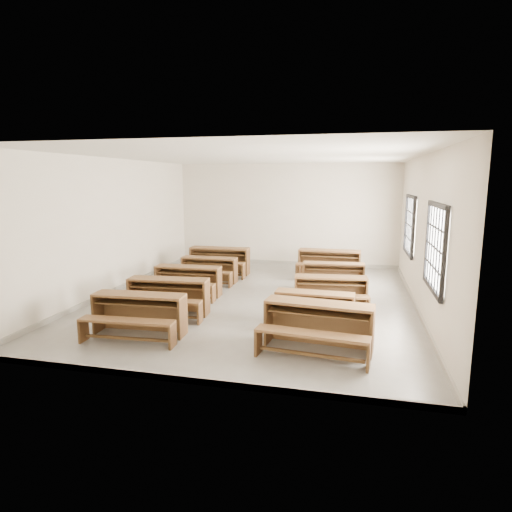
% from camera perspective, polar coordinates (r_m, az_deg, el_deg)
% --- Properties ---
extents(room, '(8.50, 8.50, 3.20)m').
position_cam_1_polar(room, '(9.48, 0.53, 6.79)').
color(room, gray).
rests_on(room, ground).
extents(desk_set_0, '(1.67, 0.93, 0.73)m').
position_cam_1_polar(desk_set_0, '(7.81, -15.42, -7.15)').
color(desk_set_0, brown).
rests_on(desk_set_0, ground).
extents(desk_set_1, '(1.69, 0.97, 0.73)m').
position_cam_1_polar(desk_set_1, '(8.84, -11.69, -4.95)').
color(desk_set_1, brown).
rests_on(desk_set_1, ground).
extents(desk_set_2, '(1.58, 0.85, 0.70)m').
position_cam_1_polar(desk_set_2, '(10.17, -9.11, -3.01)').
color(desk_set_2, brown).
rests_on(desk_set_2, ground).
extents(desk_set_3, '(1.48, 0.77, 0.67)m').
position_cam_1_polar(desk_set_3, '(11.43, -6.32, -1.58)').
color(desk_set_3, brown).
rests_on(desk_set_3, ground).
extents(desk_set_4, '(1.73, 0.92, 0.77)m').
position_cam_1_polar(desk_set_4, '(12.36, -4.93, -0.37)').
color(desk_set_4, brown).
rests_on(desk_set_4, ground).
extents(desk_set_5, '(1.81, 1.08, 0.77)m').
position_cam_1_polar(desk_set_5, '(6.95, 8.24, -8.81)').
color(desk_set_5, brown).
rests_on(desk_set_5, ground).
extents(desk_set_6, '(1.47, 0.80, 0.65)m').
position_cam_1_polar(desk_set_6, '(8.01, 7.73, -6.76)').
color(desk_set_6, brown).
rests_on(desk_set_6, ground).
extents(desk_set_7, '(1.59, 0.93, 0.68)m').
position_cam_1_polar(desk_set_7, '(9.21, 9.92, -4.47)').
color(desk_set_7, brown).
rests_on(desk_set_7, ground).
extents(desk_set_8, '(1.54, 0.86, 0.67)m').
position_cam_1_polar(desk_set_8, '(10.74, 10.28, -2.42)').
color(desk_set_8, brown).
rests_on(desk_set_8, ground).
extents(desk_set_9, '(1.72, 0.91, 0.77)m').
position_cam_1_polar(desk_set_9, '(12.09, 9.71, -0.73)').
color(desk_set_9, brown).
rests_on(desk_set_9, ground).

